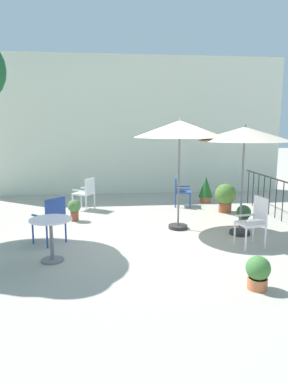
{
  "coord_description": "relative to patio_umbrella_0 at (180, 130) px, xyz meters",
  "views": [
    {
      "loc": [
        -0.88,
        -7.46,
        2.32
      ],
      "look_at": [
        0.0,
        0.54,
        0.84
      ],
      "focal_mm": 33.46,
      "sensor_mm": 36.0,
      "label": 1
    }
  ],
  "objects": [
    {
      "name": "patio_chair_3",
      "position": [
        0.54,
        2.34,
        -1.75
      ],
      "size": [
        0.56,
        0.59,
        0.85
      ],
      "color": "#2B4B9C",
      "rests_on": "ground"
    },
    {
      "name": "ground_plane",
      "position": [
        -0.77,
        -0.39,
        -2.24
      ],
      "size": [
        60.0,
        60.0,
        0.0
      ],
      "primitive_type": "plane",
      "color": "#B2A99B"
    },
    {
      "name": "potted_plant_3",
      "position": [
        1.56,
        -0.02,
        -1.95
      ],
      "size": [
        0.34,
        0.34,
        0.51
      ],
      "color": "#CE6644",
      "rests_on": "ground"
    },
    {
      "name": "patio_umbrella_1",
      "position": [
        1.25,
        -0.6,
        -0.11
      ],
      "size": [
        1.95,
        1.95,
        2.38
      ],
      "color": "#2D2D2D",
      "rests_on": "ground"
    },
    {
      "name": "potted_plant_4",
      "position": [
        1.61,
        1.43,
        -1.79
      ],
      "size": [
        0.57,
        0.57,
        0.79
      ],
      "color": "brown",
      "rests_on": "ground"
    },
    {
      "name": "cafe_table_0",
      "position": [
        -2.6,
        -1.76,
        -1.71
      ],
      "size": [
        0.73,
        0.73,
        0.76
      ],
      "color": "white",
      "rests_on": "ground"
    },
    {
      "name": "potted_plant_5",
      "position": [
        0.51,
        -3.2,
        -1.98
      ],
      "size": [
        0.36,
        0.36,
        0.5
      ],
      "color": "#CC6D43",
      "rests_on": "ground"
    },
    {
      "name": "potted_plant_1",
      "position": [
        1.44,
        2.75,
        -1.82
      ],
      "size": [
        0.44,
        0.44,
        0.81
      ],
      "color": "#BC6340",
      "rests_on": "ground"
    },
    {
      "name": "villa_facade",
      "position": [
        -0.77,
        4.67,
        0.1
      ],
      "size": [
        10.75,
        0.3,
        4.68
      ],
      "primitive_type": "cube",
      "color": "silver",
      "rests_on": "ground"
    },
    {
      "name": "patio_umbrella_0",
      "position": [
        0.0,
        0.0,
        0.0
      ],
      "size": [
        2.01,
        2.01,
        2.51
      ],
      "color": "#2D2D2D",
      "rests_on": "ground"
    },
    {
      "name": "patio_chair_1",
      "position": [
        1.21,
        -1.41,
        -1.68
      ],
      "size": [
        0.53,
        0.51,
        0.99
      ],
      "color": "white",
      "rests_on": "ground"
    },
    {
      "name": "potted_plant_2",
      "position": [
        -2.43,
        0.95,
        -1.92
      ],
      "size": [
        0.33,
        0.33,
        0.54
      ],
      "color": "brown",
      "rests_on": "ground"
    },
    {
      "name": "patio_chair_2",
      "position": [
        -2.73,
        -0.81,
        -1.69
      ],
      "size": [
        0.7,
        0.7,
        0.95
      ],
      "color": "#264293",
      "rests_on": "ground"
    },
    {
      "name": "patio_chair_0",
      "position": [
        -2.2,
        2.15,
        -1.72
      ],
      "size": [
        0.66,
        0.65,
        0.9
      ],
      "color": "white",
      "rests_on": "ground"
    }
  ]
}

